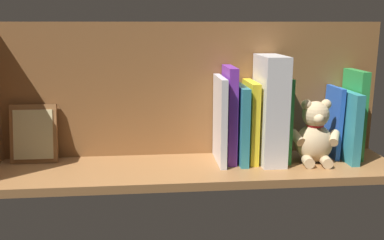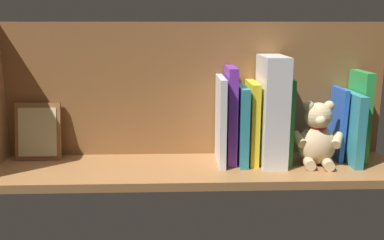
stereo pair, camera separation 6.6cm
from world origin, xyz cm
name	(u,v)px [view 1 (the left image)]	position (x,y,z in cm)	size (l,w,h in cm)	color
ground_plane	(192,169)	(0.00, 0.00, -1.10)	(111.04, 26.61, 2.20)	#9E6B3D
shelf_back_panel	(188,90)	(0.00, -11.05, 18.99)	(111.04, 1.50, 37.99)	brown
book_0	(353,114)	(-46.49, -3.95, 12.43)	(2.34, 11.90, 24.86)	green
book_1	(345,125)	(-43.48, -1.95, 9.66)	(2.31, 15.91, 19.32)	teal
book_2	(333,122)	(-40.98, -4.65, 10.07)	(1.29, 10.50, 20.15)	blue
teddy_bear	(315,135)	(-33.80, 0.31, 7.70)	(14.09, 12.06, 17.50)	#D1B284
book_3	(284,118)	(-26.12, -3.53, 11.62)	(1.26, 12.76, 23.24)	green
dictionary_thick_white	(270,109)	(-21.59, -1.99, 14.62)	(6.41, 15.63, 29.25)	silver
book_4	(250,121)	(-16.56, -3.30, 11.09)	(2.26, 13.21, 22.18)	yellow
book_5	(240,124)	(-13.65, -2.66, 10.58)	(2.19, 14.48, 21.16)	teal
book_6	(229,114)	(-10.65, -3.60, 13.12)	(2.43, 12.61, 26.23)	purple
book_7	(220,120)	(-7.89, -2.47, 11.84)	(1.71, 14.87, 23.67)	silver
picture_frame_leaning	(34,134)	(43.01, -7.31, 7.90)	(12.54, 4.55, 16.06)	brown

